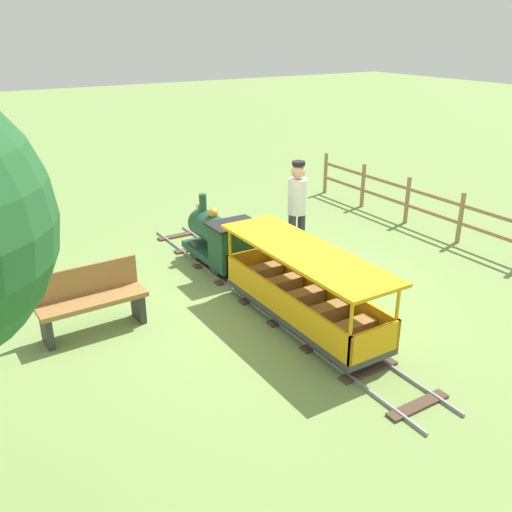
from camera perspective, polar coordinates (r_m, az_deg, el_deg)
ground_plane at (r=7.75m, az=1.00°, el=-4.38°), size 60.00×60.00×0.00m
track at (r=7.78m, az=0.78°, el=-4.11°), size 0.75×6.40×0.04m
locomotive at (r=8.55m, az=-3.56°, el=1.77°), size 0.71×1.44×1.00m
passenger_car at (r=6.94m, az=4.81°, el=-3.95°), size 0.81×2.70×0.97m
conductor_person at (r=8.66m, az=4.25°, el=5.34°), size 0.30×0.30×1.62m
park_bench at (r=7.09m, az=-16.51°, el=-4.31°), size 1.31×0.44×0.82m
fence_section at (r=10.19m, az=20.21°, el=3.84°), size 0.08×7.48×0.90m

